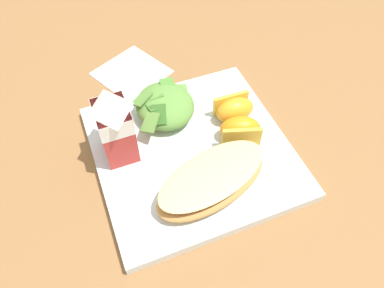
{
  "coord_description": "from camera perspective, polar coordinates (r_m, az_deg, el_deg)",
  "views": [
    {
      "loc": [
        -0.3,
        0.12,
        0.45
      ],
      "look_at": [
        0.0,
        0.0,
        0.03
      ],
      "focal_mm": 34.35,
      "sensor_mm": 36.0,
      "label": 1
    }
  ],
  "objects": [
    {
      "name": "orange_wedge_front",
      "position": [
        0.55,
        7.51,
        2.22
      ],
      "size": [
        0.05,
        0.07,
        0.04
      ],
      "color": "orange",
      "rests_on": "white_plate"
    },
    {
      "name": "milk_carton",
      "position": [
        0.51,
        -11.97,
        2.93
      ],
      "size": [
        0.06,
        0.04,
        0.11
      ],
      "color": "#B7332D",
      "rests_on": "white_plate"
    },
    {
      "name": "green_salad_pile",
      "position": [
        0.57,
        -4.26,
        6.02
      ],
      "size": [
        0.1,
        0.1,
        0.04
      ],
      "color": "#5B8E3D",
      "rests_on": "white_plate"
    },
    {
      "name": "white_plate",
      "position": [
        0.55,
        -0.0,
        -1.14
      ],
      "size": [
        0.28,
        0.28,
        0.02
      ],
      "primitive_type": "cube",
      "color": "silver",
      "rests_on": "ground"
    },
    {
      "name": "cheesy_pizza_bread",
      "position": [
        0.49,
        3.63,
        -5.42
      ],
      "size": [
        0.12,
        0.18,
        0.04
      ],
      "color": "tan",
      "rests_on": "white_plate"
    },
    {
      "name": "ground",
      "position": [
        0.56,
        -0.0,
        -1.63
      ],
      "size": [
        3.0,
        3.0,
        0.0
      ],
      "primitive_type": "plane",
      "color": "olive"
    },
    {
      "name": "paper_napkin",
      "position": [
        0.69,
        -9.37,
        10.93
      ],
      "size": [
        0.15,
        0.15,
        0.0
      ],
      "primitive_type": "cube",
      "rotation": [
        0.0,
        0.0,
        0.45
      ],
      "color": "white",
      "rests_on": "ground"
    },
    {
      "name": "orange_wedge_middle",
      "position": [
        0.57,
        6.58,
        5.39
      ],
      "size": [
        0.04,
        0.06,
        0.04
      ],
      "color": "orange",
      "rests_on": "white_plate"
    }
  ]
}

